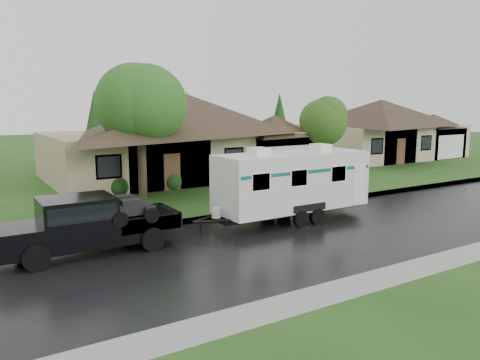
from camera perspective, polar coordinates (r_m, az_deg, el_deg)
name	(u,v)px	position (r m, az deg, el deg)	size (l,w,h in m)	color
ground	(285,223)	(20.12, 5.53, -5.25)	(140.00, 140.00, 0.00)	#1F4A17
road	(316,234)	(18.63, 9.29, -6.50)	(140.00, 8.00, 0.01)	black
curb	(256,211)	(21.88, 1.95, -3.83)	(140.00, 0.50, 0.15)	gray
lawn	(154,176)	(33.05, -10.45, 0.48)	(140.00, 26.00, 0.15)	#1F4A17
house_main	(190,125)	(32.56, -6.10, 6.67)	(19.44, 10.80, 6.90)	tan
house_neighbor	(384,123)	(45.35, 17.12, 6.68)	(15.12, 9.72, 6.45)	#B9AC89
tree_left_green	(140,107)	(24.68, -12.06, 8.67)	(4.10, 4.10, 6.79)	#382B1E
tree_right_green	(323,120)	(33.08, 10.03, 7.19)	(3.29, 3.29, 5.44)	#382B1E
shrub_row	(219,176)	(28.71, -2.57, 0.47)	(13.60, 1.00, 1.00)	#143814
pickup_truck	(86,223)	(16.69, -18.25, -4.99)	(5.90, 2.24, 1.97)	black
travel_trailer	(292,181)	(20.40, 6.39, -0.10)	(7.27, 2.56, 3.26)	silver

